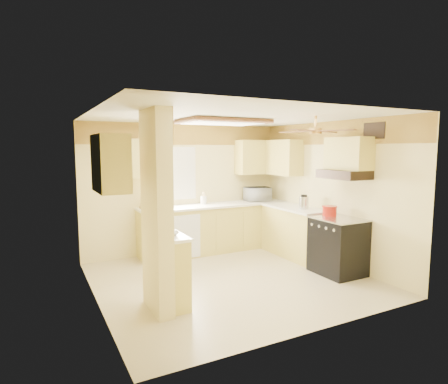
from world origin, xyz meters
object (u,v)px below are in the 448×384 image
stove (338,246)px  kettle (304,202)px  microwave (258,194)px  dutch_oven (330,211)px  bowl (172,234)px

stove → kettle: 1.07m
microwave → dutch_oven: size_ratio=2.06×
stove → bowl: (-2.83, 0.00, 0.50)m
microwave → dutch_oven: (0.19, -1.93, -0.08)m
stove → dutch_oven: 0.59m
stove → dutch_oven: size_ratio=3.69×
microwave → dutch_oven: microwave is taller
bowl → dutch_oven: bearing=4.8°
dutch_oven → kettle: size_ratio=0.95×
microwave → bowl: (-2.67, -2.17, -0.12)m
kettle → microwave: bearing=97.6°
microwave → kettle: (0.17, -1.29, -0.02)m
bowl → dutch_oven: dutch_oven is taller
dutch_oven → microwave: bearing=95.5°
bowl → kettle: 2.97m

